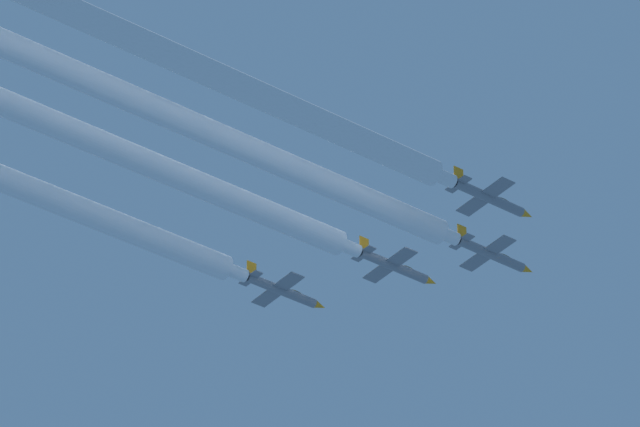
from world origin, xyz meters
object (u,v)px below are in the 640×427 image
object	(u,v)px
jet_lead	(493,255)
jet_left_wingman	(395,267)
jet_right_wingman	(491,198)
jet_outer_left	(283,291)

from	to	relation	value
jet_lead	jet_left_wingman	bearing A→B (deg)	-133.51
jet_lead	jet_right_wingman	xyz separation A→B (m)	(8.82, -7.72, -0.94)
jet_lead	jet_right_wingman	distance (m)	11.77
jet_right_wingman	jet_lead	bearing A→B (deg)	138.80
jet_outer_left	jet_right_wingman	bearing A→B (deg)	17.71
jet_outer_left	jet_lead	bearing A→B (deg)	44.30
jet_lead	jet_left_wingman	xyz separation A→B (m)	(-7.12, -7.50, -0.67)
jet_left_wingman	jet_outer_left	distance (m)	12.21
jet_left_wingman	jet_outer_left	world-z (taller)	jet_left_wingman
jet_lead	jet_outer_left	xyz separation A→B (m)	(-16.05, -15.67, -2.26)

